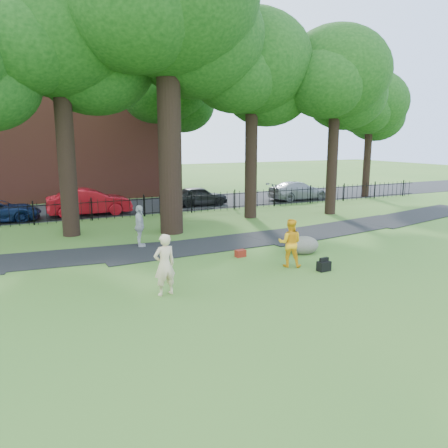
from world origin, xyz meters
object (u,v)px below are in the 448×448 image
woman (165,265)px  man (290,243)px  boulder (304,244)px  red_sedan (89,202)px  big_tree (169,11)px

woman → man: woman is taller
man → boulder: 2.11m
woman → man: bearing=-178.1°
red_sedan → man: bearing=-159.7°
big_tree → boulder: big_tree is taller
woman → boulder: 6.90m
boulder → red_sedan: 14.27m
woman → big_tree: bearing=-118.7°
big_tree → boulder: size_ratio=11.28×
woman → red_sedan: (0.15, 14.93, -0.13)m
woman → boulder: size_ratio=1.45×
woman → red_sedan: 14.93m
boulder → red_sedan: size_ratio=0.26×
big_tree → man: size_ratio=8.25×
big_tree → red_sedan: 11.89m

